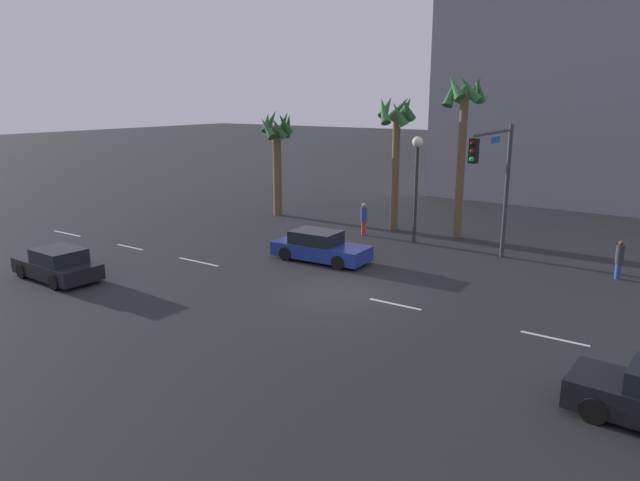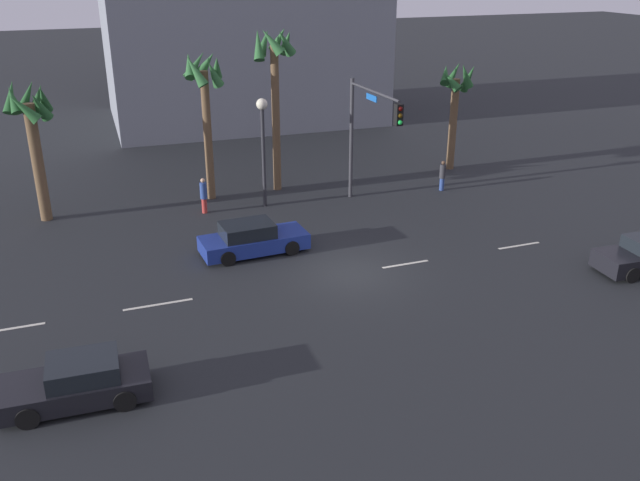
# 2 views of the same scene
# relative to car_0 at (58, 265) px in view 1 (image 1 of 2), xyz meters

# --- Properties ---
(ground_plane) EXTENTS (220.00, 220.00, 0.00)m
(ground_plane) POSITION_rel_car_0_xyz_m (10.64, 5.14, -0.62)
(ground_plane) COLOR #232628
(lane_stripe_0) EXTENTS (2.44, 0.14, 0.01)m
(lane_stripe_0) POSITION_rel_car_0_xyz_m (-7.36, 5.14, -0.61)
(lane_stripe_0) COLOR silver
(lane_stripe_0) RESTS_ON ground_plane
(lane_stripe_1) EXTENTS (1.95, 0.14, 0.01)m
(lane_stripe_1) POSITION_rel_car_0_xyz_m (-1.94, 5.14, -0.61)
(lane_stripe_1) COLOR silver
(lane_stripe_1) RESTS_ON ground_plane
(lane_stripe_2) EXTENTS (2.52, 0.14, 0.01)m
(lane_stripe_2) POSITION_rel_car_0_xyz_m (2.92, 5.14, -0.61)
(lane_stripe_2) COLOR silver
(lane_stripe_2) RESTS_ON ground_plane
(lane_stripe_3) EXTENTS (2.09, 0.14, 0.01)m
(lane_stripe_3) POSITION_rel_car_0_xyz_m (13.06, 5.14, -0.61)
(lane_stripe_3) COLOR silver
(lane_stripe_3) RESTS_ON ground_plane
(lane_stripe_4) EXTENTS (2.10, 0.14, 0.01)m
(lane_stripe_4) POSITION_rel_car_0_xyz_m (18.67, 5.14, -0.61)
(lane_stripe_4) COLOR silver
(lane_stripe_4) RESTS_ON ground_plane
(car_0) EXTENTS (4.17, 2.05, 1.34)m
(car_0) POSITION_rel_car_0_xyz_m (0.00, 0.00, 0.00)
(car_0) COLOR black
(car_0) RESTS_ON ground_plane
(car_1) EXTENTS (4.62, 2.06, 1.39)m
(car_1) POSITION_rel_car_0_xyz_m (7.43, 8.50, 0.02)
(car_1) COLOR navy
(car_1) RESTS_ON ground_plane
(traffic_signal) EXTENTS (0.35, 5.39, 6.22)m
(traffic_signal) POSITION_rel_car_0_xyz_m (14.30, 12.09, 3.63)
(traffic_signal) COLOR #38383D
(traffic_signal) RESTS_ON ground_plane
(streetlamp) EXTENTS (0.56, 0.56, 5.50)m
(streetlamp) POSITION_rel_car_0_xyz_m (9.61, 14.06, 3.29)
(streetlamp) COLOR #2D2D33
(streetlamp) RESTS_ON ground_plane
(pedestrian_0) EXTENTS (0.46, 0.46, 1.79)m
(pedestrian_0) POSITION_rel_car_0_xyz_m (6.51, 14.16, 0.33)
(pedestrian_0) COLOR #BF3833
(pedestrian_0) RESTS_ON ground_plane
(pedestrian_1) EXTENTS (0.40, 0.40, 1.65)m
(pedestrian_1) POSITION_rel_car_0_xyz_m (19.35, 13.14, 0.26)
(pedestrian_1) COLOR #2D478C
(pedestrian_1) RESTS_ON ground_plane
(palm_tree_1) EXTENTS (2.32, 2.37, 6.72)m
(palm_tree_1) POSITION_rel_car_0_xyz_m (-0.86, 15.95, 4.13)
(palm_tree_1) COLOR brown
(palm_tree_1) RESTS_ON ground_plane
(palm_tree_2) EXTENTS (2.28, 2.30, 8.65)m
(palm_tree_2) POSITION_rel_car_0_xyz_m (11.01, 16.46, 5.84)
(palm_tree_2) COLOR brown
(palm_tree_2) RESTS_ON ground_plane
(palm_tree_3) EXTENTS (2.19, 2.45, 7.60)m
(palm_tree_3) POSITION_rel_car_0_xyz_m (7.27, 16.24, 5.08)
(palm_tree_3) COLOR brown
(palm_tree_3) RESTS_ON ground_plane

